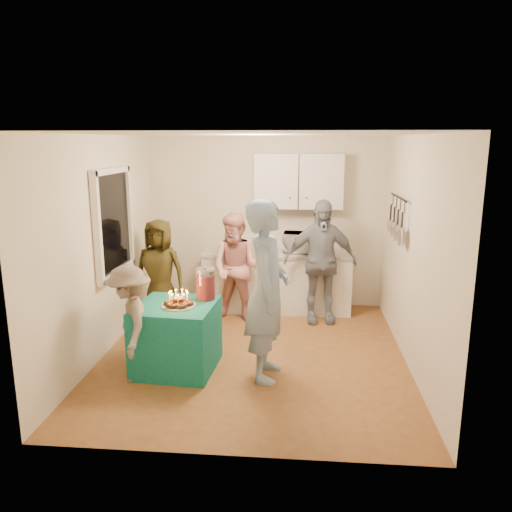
# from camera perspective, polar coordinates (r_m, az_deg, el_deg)

# --- Properties ---
(floor) EXTENTS (4.00, 4.00, 0.00)m
(floor) POSITION_cam_1_polar(r_m,az_deg,el_deg) (6.16, -0.29, -11.22)
(floor) COLOR brown
(floor) RESTS_ON ground
(ceiling) EXTENTS (4.00, 4.00, 0.00)m
(ceiling) POSITION_cam_1_polar(r_m,az_deg,el_deg) (5.62, -0.32, 13.74)
(ceiling) COLOR white
(ceiling) RESTS_ON floor
(back_wall) EXTENTS (3.60, 3.60, 0.00)m
(back_wall) POSITION_cam_1_polar(r_m,az_deg,el_deg) (7.71, 1.08, 3.83)
(back_wall) COLOR silver
(back_wall) RESTS_ON floor
(left_wall) EXTENTS (4.00, 4.00, 0.00)m
(left_wall) POSITION_cam_1_polar(r_m,az_deg,el_deg) (6.18, -17.16, 0.96)
(left_wall) COLOR silver
(left_wall) RESTS_ON floor
(right_wall) EXTENTS (4.00, 4.00, 0.00)m
(right_wall) POSITION_cam_1_polar(r_m,az_deg,el_deg) (5.87, 17.48, 0.32)
(right_wall) COLOR silver
(right_wall) RESTS_ON floor
(window_night) EXTENTS (0.04, 1.00, 1.20)m
(window_night) POSITION_cam_1_polar(r_m,az_deg,el_deg) (6.40, -16.06, 3.70)
(window_night) COLOR black
(window_night) RESTS_ON left_wall
(counter) EXTENTS (2.20, 0.58, 0.86)m
(counter) POSITION_cam_1_polar(r_m,az_deg,el_deg) (7.60, 2.40, -3.05)
(counter) COLOR white
(counter) RESTS_ON floor
(countertop) EXTENTS (2.24, 0.62, 0.05)m
(countertop) POSITION_cam_1_polar(r_m,az_deg,el_deg) (7.48, 2.43, 0.30)
(countertop) COLOR beige
(countertop) RESTS_ON counter
(upper_cabinet) EXTENTS (1.30, 0.30, 0.80)m
(upper_cabinet) POSITION_cam_1_polar(r_m,az_deg,el_deg) (7.47, 4.89, 8.51)
(upper_cabinet) COLOR white
(upper_cabinet) RESTS_ON back_wall
(pot_rack) EXTENTS (0.12, 1.00, 0.60)m
(pot_rack) POSITION_cam_1_polar(r_m,az_deg,el_deg) (6.47, 15.67, 4.28)
(pot_rack) COLOR black
(pot_rack) RESTS_ON right_wall
(microwave) EXTENTS (0.56, 0.40, 0.29)m
(microwave) POSITION_cam_1_polar(r_m,az_deg,el_deg) (7.44, 5.20, 1.54)
(microwave) COLOR white
(microwave) RESTS_ON countertop
(party_table) EXTENTS (0.91, 0.91, 0.76)m
(party_table) POSITION_cam_1_polar(r_m,az_deg,el_deg) (5.75, -9.05, -9.10)
(party_table) COLOR #106E61
(party_table) RESTS_ON floor
(donut_cake) EXTENTS (0.38, 0.38, 0.18)m
(donut_cake) POSITION_cam_1_polar(r_m,az_deg,el_deg) (5.54, -8.85, -4.80)
(donut_cake) COLOR #381C0C
(donut_cake) RESTS_ON party_table
(punch_jar) EXTENTS (0.22, 0.22, 0.34)m
(punch_jar) POSITION_cam_1_polar(r_m,az_deg,el_deg) (5.72, -5.80, -3.29)
(punch_jar) COLOR #B60E1D
(punch_jar) RESTS_ON party_table
(man_birthday) EXTENTS (0.49, 0.73, 1.95)m
(man_birthday) POSITION_cam_1_polar(r_m,az_deg,el_deg) (5.30, 1.27, -4.03)
(man_birthday) COLOR #89A7C8
(man_birthday) RESTS_ON floor
(woman_back_left) EXTENTS (0.77, 0.54, 1.49)m
(woman_back_left) POSITION_cam_1_polar(r_m,az_deg,el_deg) (7.06, -10.95, -1.85)
(woman_back_left) COLOR brown
(woman_back_left) RESTS_ON floor
(woman_back_center) EXTENTS (0.87, 0.74, 1.56)m
(woman_back_center) POSITION_cam_1_polar(r_m,az_deg,el_deg) (7.01, -2.22, -1.46)
(woman_back_center) COLOR #D56F75
(woman_back_center) RESTS_ON floor
(woman_back_right) EXTENTS (1.07, 0.55, 1.75)m
(woman_back_right) POSITION_cam_1_polar(r_m,az_deg,el_deg) (7.06, 7.35, -0.63)
(woman_back_right) COLOR #0F1D34
(woman_back_right) RESTS_ON floor
(child_near_left) EXTENTS (0.75, 0.94, 1.27)m
(child_near_left) POSITION_cam_1_polar(r_m,az_deg,el_deg) (5.53, -14.22, -7.44)
(child_near_left) COLOR #645950
(child_near_left) RESTS_ON floor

